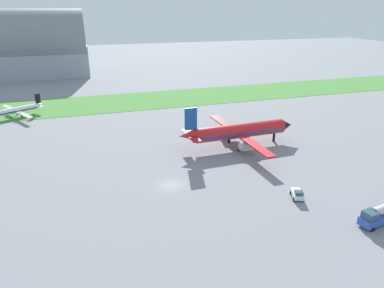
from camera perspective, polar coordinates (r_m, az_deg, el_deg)
name	(u,v)px	position (r m, az deg, el deg)	size (l,w,h in m)	color
ground_plane	(171,185)	(72.22, -3.46, -6.72)	(600.00, 600.00, 0.00)	gray
grass_taxiway_strip	(125,102)	(137.95, -10.99, 6.79)	(360.00, 28.00, 0.08)	#478438
airplane_midfield_jet	(238,131)	(90.87, 7.59, 2.08)	(32.26, 32.91, 11.64)	red
airplane_taxiing_turboprop	(16,110)	(129.51, -26.83, 4.99)	(17.27, 19.82, 6.57)	white
fuel_truck_near_gate	(377,216)	(66.93, 28.02, -10.38)	(6.80, 3.45, 3.29)	#334FB2
pushback_tug_midfield	(297,194)	(69.97, 16.88, -7.84)	(3.06, 4.00, 1.95)	white
hangar_distant	(30,47)	(204.41, -25.02, 14.19)	(56.25, 30.68, 33.69)	#9399A3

